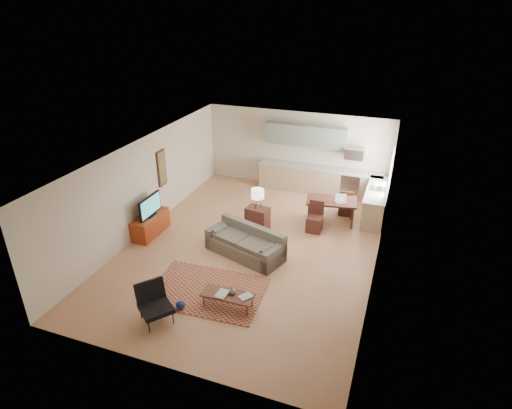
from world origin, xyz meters
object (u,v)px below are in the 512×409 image
at_px(coffee_table, 228,300).
at_px(tv_credenza, 151,224).
at_px(armchair, 156,305).
at_px(dining_table, 331,211).
at_px(sofa, 245,242).
at_px(console_table, 258,220).

relative_size(coffee_table, tv_credenza, 0.89).
distance_m(armchair, dining_table, 6.16).
relative_size(sofa, coffee_table, 1.90).
height_order(coffee_table, tv_credenza, tv_credenza).
relative_size(armchair, tv_credenza, 0.64).
bearing_deg(sofa, coffee_table, -60.16).
bearing_deg(tv_credenza, console_table, 22.91).
distance_m(console_table, dining_table, 2.27).
height_order(armchair, tv_credenza, armchair).
bearing_deg(console_table, dining_table, 42.10).
bearing_deg(console_table, coffee_table, -73.10).
distance_m(sofa, tv_credenza, 2.94).
relative_size(armchair, dining_table, 0.56).
height_order(armchair, console_table, armchair).
relative_size(tv_credenza, dining_table, 0.88).
xyz_separation_m(armchair, dining_table, (2.56, 5.61, -0.04)).
distance_m(sofa, console_table, 1.31).
xyz_separation_m(sofa, console_table, (-0.12, 1.31, -0.01)).
xyz_separation_m(coffee_table, armchair, (-1.22, -0.93, 0.24)).
height_order(coffee_table, dining_table, dining_table).
relative_size(tv_credenza, console_table, 1.73).
bearing_deg(armchair, dining_table, 13.66).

